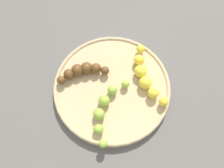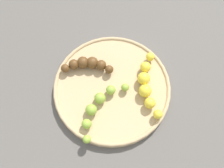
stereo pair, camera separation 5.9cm
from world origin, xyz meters
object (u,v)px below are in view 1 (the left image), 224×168
banana_green (105,109)px  banana_overripe (82,71)px  fruit_bowl (112,88)px  banana_yellow (145,76)px

banana_green → banana_overripe: (-0.10, -0.05, 0.00)m
fruit_bowl → banana_yellow: bearing=101.8°
fruit_bowl → banana_overripe: banana_overripe is taller
fruit_bowl → banana_yellow: (-0.02, 0.09, 0.02)m
banana_yellow → banana_overripe: size_ratio=1.29×
fruit_bowl → banana_green: size_ratio=1.80×
fruit_bowl → banana_overripe: bearing=-119.6°
banana_green → banana_yellow: bearing=-120.2°
banana_green → banana_yellow: banana_yellow is taller
fruit_bowl → banana_overripe: (-0.04, -0.07, 0.02)m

